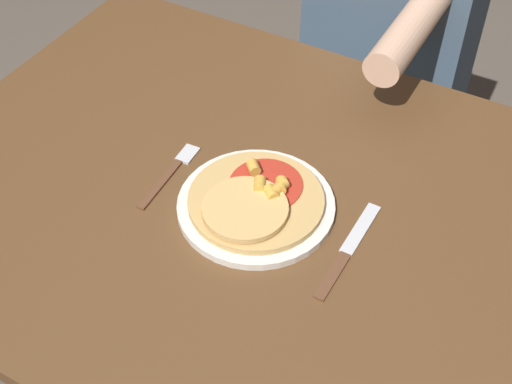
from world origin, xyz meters
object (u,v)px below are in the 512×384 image
object	(u,v)px
pizza	(255,200)
person_diner	(392,33)
knife	(347,251)
plate	(256,206)
dining_table	(239,235)
fork	(172,172)

from	to	relation	value
pizza	person_diner	size ratio (longest dim) A/B	0.19
knife	plate	bearing A→B (deg)	175.63
dining_table	knife	size ratio (longest dim) A/B	5.28
dining_table	pizza	xyz separation A→B (m)	(0.05, -0.02, 0.14)
plate	person_diner	size ratio (longest dim) A/B	0.22
dining_table	pizza	bearing A→B (deg)	-26.68
person_diner	fork	bearing A→B (deg)	-102.38
knife	fork	bearing A→B (deg)	177.08
fork	knife	distance (m)	0.35
pizza	person_diner	distance (m)	0.71
plate	fork	world-z (taller)	plate
knife	person_diner	world-z (taller)	person_diner
dining_table	plate	bearing A→B (deg)	-22.26
fork	person_diner	size ratio (longest dim) A/B	0.14
fork	knife	size ratio (longest dim) A/B	0.80
plate	person_diner	xyz separation A→B (m)	(-0.02, 0.70, -0.07)
pizza	fork	world-z (taller)	pizza
dining_table	person_diner	distance (m)	0.68
dining_table	person_diner	xyz separation A→B (m)	(0.02, 0.68, 0.05)
fork	dining_table	bearing A→B (deg)	6.21
dining_table	person_diner	world-z (taller)	person_diner
dining_table	knife	xyz separation A→B (m)	(0.22, -0.03, 0.11)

